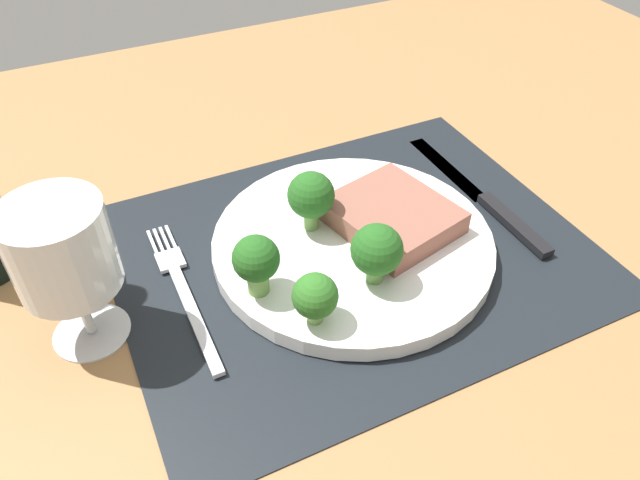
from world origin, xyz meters
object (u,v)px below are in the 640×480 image
(fork, at_px, (183,291))
(knife, at_px, (486,200))
(plate, at_px, (353,244))
(steak, at_px, (390,213))
(wine_glass, at_px, (63,256))

(fork, height_order, knife, knife)
(plate, height_order, steak, steak)
(plate, bearing_deg, steak, 5.86)
(fork, distance_m, wine_glass, 0.12)
(steak, bearing_deg, plate, -174.14)
(fork, bearing_deg, knife, -1.00)
(steak, bearing_deg, fork, 177.19)
(plate, relative_size, wine_glass, 2.00)
(wine_glass, bearing_deg, plate, -1.26)
(plate, relative_size, steak, 2.45)
(plate, height_order, fork, plate)
(steak, bearing_deg, wine_glass, 179.79)
(steak, relative_size, wine_glass, 0.82)
(fork, relative_size, wine_glass, 1.46)
(fork, height_order, wine_glass, wine_glass)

